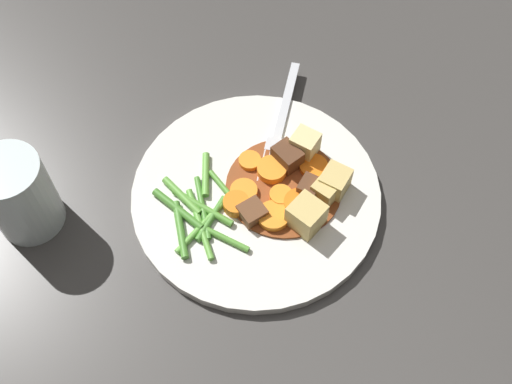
{
  "coord_description": "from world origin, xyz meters",
  "views": [
    {
      "loc": [
        -0.06,
        -0.34,
        0.59
      ],
      "look_at": [
        0.0,
        0.0,
        0.01
      ],
      "focal_mm": 44.36,
      "sensor_mm": 36.0,
      "label": 1
    }
  ],
  "objects": [
    {
      "name": "green_bean_0",
      "position": [
        -0.04,
        -0.05,
        0.02
      ],
      "size": [
        0.05,
        0.04,
        0.01
      ],
      "primitive_type": "cylinder",
      "rotation": [
        0.0,
        1.57,
        5.61
      ],
      "color": "#599E38",
      "rests_on": "dinner_plate"
    },
    {
      "name": "stew_sauce",
      "position": [
        0.03,
        0.0,
        0.01
      ],
      "size": [
        0.12,
        0.12,
        0.0
      ],
      "primitive_type": "cylinder",
      "color": "brown",
      "rests_on": "dinner_plate"
    },
    {
      "name": "ground_plane",
      "position": [
        0.0,
        0.0,
        0.0
      ],
      "size": [
        3.0,
        3.0,
        0.0
      ],
      "primitive_type": "plane",
      "color": "#423F3D"
    },
    {
      "name": "carrot_slice_2",
      "position": [
        0.02,
        0.02,
        0.02
      ],
      "size": [
        0.04,
        0.04,
        0.01
      ],
      "primitive_type": "cylinder",
      "rotation": [
        0.0,
        0.0,
        1.87
      ],
      "color": "orange",
      "rests_on": "dinner_plate"
    },
    {
      "name": "meat_chunk_0",
      "position": [
        0.06,
        -0.01,
        0.02
      ],
      "size": [
        0.03,
        0.03,
        0.02
      ],
      "primitive_type": "cube",
      "rotation": [
        0.0,
        0.0,
        2.47
      ],
      "color": "#56331E",
      "rests_on": "dinner_plate"
    },
    {
      "name": "green_bean_7",
      "position": [
        -0.08,
        0.01,
        0.02
      ],
      "size": [
        0.04,
        0.05,
        0.01
      ],
      "primitive_type": "cylinder",
      "rotation": [
        0.0,
        1.57,
        5.28
      ],
      "color": "#66AD42",
      "rests_on": "dinner_plate"
    },
    {
      "name": "green_bean_3",
      "position": [
        -0.06,
        -0.03,
        0.02
      ],
      "size": [
        0.02,
        0.08,
        0.01
      ],
      "primitive_type": "cylinder",
      "rotation": [
        0.0,
        1.57,
        4.85
      ],
      "color": "#66AD42",
      "rests_on": "dinner_plate"
    },
    {
      "name": "water_glass",
      "position": [
        -0.24,
        0.02,
        0.05
      ],
      "size": [
        0.07,
        0.07,
        0.1
      ],
      "primitive_type": "cylinder",
      "color": "silver",
      "rests_on": "ground_plane"
    },
    {
      "name": "carrot_slice_5",
      "position": [
        0.0,
        0.04,
        0.02
      ],
      "size": [
        0.03,
        0.03,
        0.01
      ],
      "primitive_type": "cylinder",
      "rotation": [
        0.0,
        0.0,
        1.97
      ],
      "color": "orange",
      "rests_on": "dinner_plate"
    },
    {
      "name": "carrot_slice_3",
      "position": [
        0.04,
        -0.03,
        0.02
      ],
      "size": [
        0.04,
        0.04,
        0.01
      ],
      "primitive_type": "cylinder",
      "rotation": [
        0.0,
        0.0,
        6.03
      ],
      "color": "orange",
      "rests_on": "dinner_plate"
    },
    {
      "name": "carrot_slice_6",
      "position": [
        0.07,
        0.02,
        0.02
      ],
      "size": [
        0.03,
        0.03,
        0.01
      ],
      "primitive_type": "cylinder",
      "rotation": [
        0.0,
        0.0,
        0.11
      ],
      "color": "orange",
      "rests_on": "dinner_plate"
    },
    {
      "name": "dinner_plate",
      "position": [
        0.0,
        0.0,
        0.01
      ],
      "size": [
        0.27,
        0.27,
        0.01
      ],
      "primitive_type": "cylinder",
      "color": "white",
      "rests_on": "ground_plane"
    },
    {
      "name": "carrot_slice_7",
      "position": [
        -0.02,
        -0.01,
        0.02
      ],
      "size": [
        0.04,
        0.04,
        0.01
      ],
      "primitive_type": "cylinder",
      "rotation": [
        0.0,
        0.0,
        3.47
      ],
      "color": "orange",
      "rests_on": "dinner_plate"
    },
    {
      "name": "potato_chunk_3",
      "position": [
        0.06,
        0.04,
        0.03
      ],
      "size": [
        0.04,
        0.04,
        0.03
      ],
      "primitive_type": "cube",
      "rotation": [
        0.0,
        0.0,
        3.98
      ],
      "color": "#EAD68C",
      "rests_on": "dinner_plate"
    },
    {
      "name": "potato_chunk_0",
      "position": [
        0.07,
        -0.02,
        0.03
      ],
      "size": [
        0.03,
        0.03,
        0.03
      ],
      "primitive_type": "cube",
      "rotation": [
        0.0,
        0.0,
        5.42
      ],
      "color": "#DBBC6B",
      "rests_on": "dinner_plate"
    },
    {
      "name": "green_bean_2",
      "position": [
        -0.07,
        -0.03,
        0.02
      ],
      "size": [
        0.06,
        0.05,
        0.01
      ],
      "primitive_type": "cylinder",
      "rotation": [
        0.0,
        1.57,
        3.87
      ],
      "color": "#66AD42",
      "rests_on": "dinner_plate"
    },
    {
      "name": "green_bean_10",
      "position": [
        -0.05,
        -0.03,
        0.02
      ],
      "size": [
        0.04,
        0.05,
        0.01
      ],
      "primitive_type": "cylinder",
      "rotation": [
        0.0,
        1.57,
        4.05
      ],
      "color": "#4C8E33",
      "rests_on": "dinner_plate"
    },
    {
      "name": "green_bean_9",
      "position": [
        -0.06,
        -0.01,
        0.02
      ],
      "size": [
        0.06,
        0.06,
        0.01
      ],
      "primitive_type": "cylinder",
      "rotation": [
        0.0,
        1.57,
        5.53
      ],
      "color": "#599E38",
      "rests_on": "dinner_plate"
    },
    {
      "name": "meat_chunk_2",
      "position": [
        0.04,
        0.03,
        0.02
      ],
      "size": [
        0.04,
        0.04,
        0.02
      ],
      "primitive_type": "cube",
      "rotation": [
        0.0,
        0.0,
        5.21
      ],
      "color": "#56331E",
      "rests_on": "dinner_plate"
    },
    {
      "name": "green_bean_8",
      "position": [
        -0.05,
        0.03,
        0.02
      ],
      "size": [
        0.02,
        0.05,
        0.01
      ],
      "primitive_type": "cylinder",
      "rotation": [
        0.0,
        1.57,
        4.56
      ],
      "color": "#66AD42",
      "rests_on": "dinner_plate"
    },
    {
      "name": "green_bean_6",
      "position": [
        -0.08,
        -0.01,
        0.02
      ],
      "size": [
        0.05,
        0.06,
        0.01
      ],
      "primitive_type": "cylinder",
      "rotation": [
        0.0,
        1.57,
        5.4
      ],
      "color": "#4C8E33",
      "rests_on": "dinner_plate"
    },
    {
      "name": "green_bean_4",
      "position": [
        -0.08,
        -0.03,
        0.02
      ],
      "size": [
        0.01,
        0.07,
        0.01
      ],
      "primitive_type": "cylinder",
      "rotation": [
        0.0,
        1.57,
        4.74
      ],
      "color": "#4C8E33",
      "rests_on": "dinner_plate"
    },
    {
      "name": "green_bean_1",
      "position": [
        -0.06,
        -0.01,
        0.02
      ],
      "size": [
        0.01,
        0.08,
        0.01
      ],
      "primitive_type": "cylinder",
      "rotation": [
        0.0,
        1.57,
        4.74
      ],
      "color": "#4C8E33",
      "rests_on": "dinner_plate"
    },
    {
      "name": "fork",
      "position": [
        0.04,
        0.08,
        0.01
      ],
      "size": [
        0.08,
        0.17,
        0.0
      ],
      "color": "silver",
      "rests_on": "dinner_plate"
    },
    {
      "name": "potato_chunk_1",
      "position": [
        0.04,
        -0.05,
        0.03
      ],
      "size": [
        0.04,
        0.04,
        0.03
      ],
      "primitive_type": "cube",
      "rotation": [
        0.0,
        0.0,
        2.25
      ],
      "color": "#DBBC6B",
      "rests_on": "dinner_plate"
    },
    {
      "name": "carrot_slice_0",
      "position": [
        -0.01,
        -0.0,
        0.02
      ],
      "size": [
        0.04,
        0.04,
        0.01
      ],
      "primitive_type": "cylinder",
      "rotation": [
        0.0,
        0.0,
        1.28
      ],
      "color": "orange",
      "rests_on": "dinner_plate"
    },
    {
      "name": "carrot_slice_4",
      "position": [
        0.01,
        -0.04,
        0.02
      ],
      "size": [
        0.04,
        0.04,
        0.01
      ],
      "primitive_type": "cylinder",
      "rotation": [
        0.0,
        0.0,
        2.0
      ],
      "color": "orange",
      "rests_on": "dinner_plate"
    },
    {
      "name": "carrot_slice_1",
      "position": [
        0.02,
        -0.01,
        0.02
      ],
      "size": [
        0.03,
        0.03,
        0.01
      ],
      "primitive_type": "cylinder",
      "rotation": [
        0.0,
        0.0,
        4.17
      ],
      "color": "orange",
      "rests_on": "dinner_plate"
    },
    {
      "name": "meat_chunk_1",
      "position": [
        -0.01,
        -0.03,
        0.02
      ],
      "size": [
        0.03,
        0.03,
        0.02
      ],
      "primitive_type": "cube",
      "rotation": [
        0.0,
        0.0,
        0.4
      ],
      "color": "brown",
      "rests_on": "dinner_plate"
    },
    {
      "name": "green_bean_5",
      "position": [
        -0.03,
        0.0,
        0.02
      ],
      "size": [
        0.04,
        0.07,
        0.01
      ],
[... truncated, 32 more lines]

